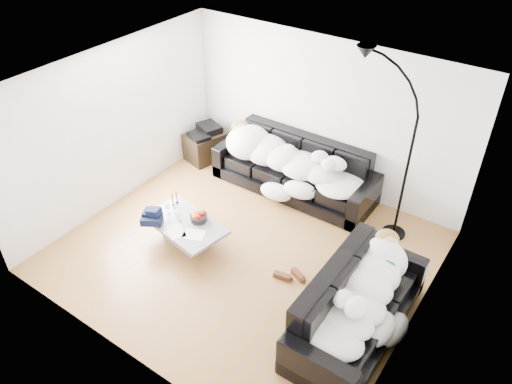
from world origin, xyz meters
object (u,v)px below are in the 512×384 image
Objects in this scene: wine_glass_c at (179,217)px; fruit_bowl at (199,216)px; av_cabinet at (207,146)px; floor_lamp at (407,167)px; stereo at (206,130)px; sofa_right at (359,304)px; wine_glass_b at (168,209)px; candle_left at (173,200)px; sleeper_right at (361,293)px; shoes at (289,275)px; sleeper_back at (293,159)px; sofa_back at (294,168)px; wine_glass_a at (176,209)px; candle_right at (177,198)px; coffee_table at (186,232)px.

fruit_bowl is at bearing 41.00° from wine_glass_c.
floor_lamp reaches higher than av_cabinet.
stereo reaches higher than av_cabinet.
av_cabinet is 0.33m from stereo.
sofa_right is 12.35× the size of wine_glass_b.
wine_glass_c is 0.71× the size of candle_left.
fruit_bowl is at bearing -127.16° from floor_lamp.
sleeper_right reaches higher than wine_glass_c.
wine_glass_c is at bearing -9.03° from wine_glass_b.
sleeper_right is 10.59× the size of wine_glass_b.
fruit_bowl is at bearing 85.57° from sleeper_right.
shoes is (2.03, 0.22, -0.40)m from wine_glass_b.
sleeper_back is at bearing 122.11° from shoes.
candle_left reaches higher than shoes.
sofa_back is 17.68× the size of wine_glass_c.
shoes is at bearing -10.17° from stereo.
av_cabinet is (-1.40, 1.88, -0.18)m from fruit_bowl.
wine_glass_b is (-0.98, -2.00, -0.21)m from sleeper_back.
sleeper_back is 1.93m from fruit_bowl.
sofa_back is 0.21m from sleeper_back.
wine_glass_c is at bearing -34.16° from wine_glass_a.
wine_glass_a is at bearing -34.16° from candle_left.
sleeper_right is at bearing -4.50° from candle_left.
fruit_bowl is 1.20× the size of candle_right.
sofa_right is 0.90× the size of floor_lamp.
sofa_back is 2.16m from wine_glass_a.
wine_glass_a reaches higher than fruit_bowl.
av_cabinet is at bearing -179.15° from sofa_back.
candle_right is (-0.16, 0.19, 0.03)m from wine_glass_a.
sleeper_back is 10.97× the size of candle_right.
wine_glass_c is 0.73× the size of candle_right.
wine_glass_b is at bearing 170.97° from wine_glass_c.
wine_glass_b is 0.80× the size of candle_left.
wine_glass_b reaches higher than coffee_table.
sleeper_right is at bearing -2.69° from wine_glass_a.
fruit_bowl is (-0.50, -1.91, -0.02)m from sofa_back.
av_cabinet is at bearing 179.34° from sleeper_back.
wine_glass_a is at bearing 145.84° from wine_glass_c.
wine_glass_b is at bearing -115.49° from sofa_back.
shoes is (1.76, 0.26, -0.39)m from wine_glass_c.
stereo is (0.00, 0.00, 0.33)m from av_cabinet.
candle_right is at bearing 104.66° from wine_glass_b.
stereo is at bearing 117.47° from wine_glass_a.
sleeper_back is 2.23m from wine_glass_b.
coffee_table is at bearing -21.80° from wine_glass_a.
sofa_back is 2.14m from candle_left.
floor_lamp is at bearing 13.34° from av_cabinet.
candle_left is 0.51× the size of stereo.
sofa_right is 2.90m from wine_glass_c.
wine_glass_b is 0.23× the size of av_cabinet.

